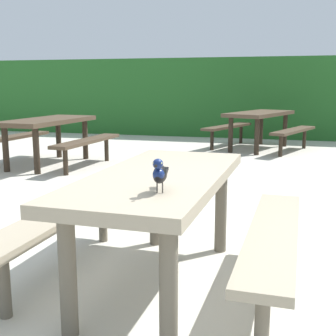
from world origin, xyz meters
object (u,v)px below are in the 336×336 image
object	(u,v)px
picnic_table_foreground	(160,201)
bird_grackle	(160,173)
picnic_table_mid_right	(259,121)
picnic_table_far_centre	(48,130)

from	to	relation	value
picnic_table_foreground	bird_grackle	size ratio (longest dim) A/B	6.34
picnic_table_mid_right	picnic_table_far_centre	world-z (taller)	same
picnic_table_foreground	picnic_table_mid_right	size ratio (longest dim) A/B	0.84
picnic_table_mid_right	picnic_table_far_centre	xyz separation A→B (m)	(-3.12, -2.66, 0.00)
picnic_table_foreground	picnic_table_far_centre	distance (m)	4.75
bird_grackle	picnic_table_mid_right	world-z (taller)	bird_grackle
bird_grackle	picnic_table_mid_right	distance (m)	6.89
picnic_table_far_centre	picnic_table_mid_right	bearing A→B (deg)	40.49
picnic_table_foreground	bird_grackle	bearing A→B (deg)	-73.61
picnic_table_mid_right	picnic_table_foreground	bearing A→B (deg)	-91.45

